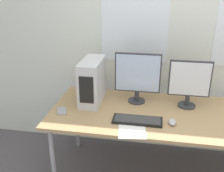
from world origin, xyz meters
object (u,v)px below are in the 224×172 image
(monitor_main, at_px, (138,76))
(mouse, at_px, (172,122))
(keyboard, at_px, (137,120))
(cell_phone, at_px, (62,111))
(monitor_right_near, at_px, (189,82))
(pc_tower, at_px, (92,81))

(monitor_main, relative_size, mouse, 4.57)
(keyboard, bearing_deg, cell_phone, 174.86)
(monitor_right_near, xyz_separation_m, cell_phone, (-1.10, -0.30, -0.23))
(monitor_main, distance_m, monitor_right_near, 0.46)
(pc_tower, distance_m, monitor_main, 0.42)
(keyboard, xyz_separation_m, cell_phone, (-0.68, 0.06, -0.01))
(monitor_right_near, relative_size, cell_phone, 2.66)
(keyboard, xyz_separation_m, mouse, (0.28, 0.01, 0.01))
(mouse, bearing_deg, monitor_right_near, 67.52)
(monitor_main, height_order, keyboard, monitor_main)
(pc_tower, relative_size, monitor_main, 0.90)
(keyboard, distance_m, cell_phone, 0.68)
(monitor_main, distance_m, keyboard, 0.45)
(pc_tower, distance_m, monitor_right_near, 0.88)
(pc_tower, distance_m, cell_phone, 0.39)
(pc_tower, distance_m, mouse, 0.82)
(monitor_main, bearing_deg, mouse, -48.63)
(pc_tower, xyz_separation_m, monitor_right_near, (0.88, 0.04, 0.03))
(monitor_right_near, relative_size, keyboard, 1.07)
(monitor_right_near, bearing_deg, monitor_main, 177.90)
(pc_tower, height_order, keyboard, pc_tower)
(cell_phone, bearing_deg, keyboard, -25.98)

